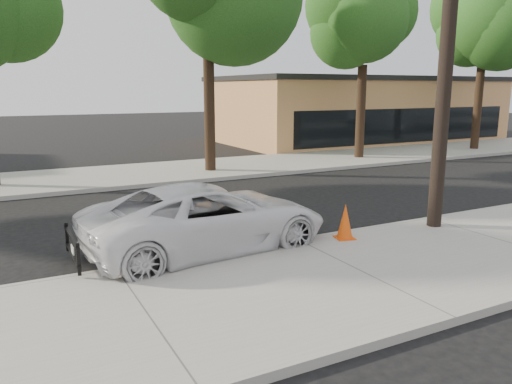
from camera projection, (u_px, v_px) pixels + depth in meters
The scene contains 10 objects.
ground at pixel (254, 223), 13.03m from camera, with size 120.00×120.00×0.00m, color black.
near_sidewalk at pixel (359, 274), 9.28m from camera, with size 90.00×4.40×0.15m, color gray.
far_sidewalk at pixel (159, 173), 20.39m from camera, with size 90.00×5.00×0.15m, color gray.
curb_near at pixel (297, 242), 11.19m from camera, with size 90.00×0.12×0.16m, color #9E9B93.
building_main at pixel (355, 110), 33.75m from camera, with size 18.00×10.00×4.00m, color tan.
utility_pole at pixel (448, 33), 11.35m from camera, with size 1.40×0.34×9.00m.
tree_d at pixel (370, 25), 23.24m from camera, with size 4.50×4.35×8.75m.
tree_e at pixel (490, 26), 26.62m from camera, with size 4.80×4.65×9.25m.
police_cruiser at pixel (208, 218), 10.68m from camera, with size 2.45×5.32×1.48m, color white.
traffic_cone at pixel (345, 222), 11.15m from camera, with size 0.49×0.49×0.79m.
Camera 1 is at (-5.76, -11.19, 3.46)m, focal length 35.00 mm.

